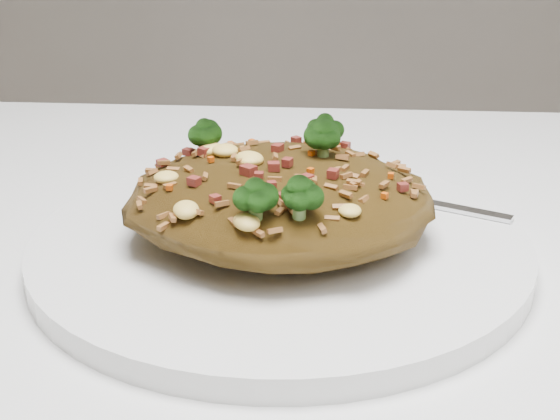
# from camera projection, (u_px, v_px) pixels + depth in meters

# --- Properties ---
(plate) EXTENTS (0.29, 0.29, 0.01)m
(plate) POSITION_uv_depth(u_px,v_px,m) (280.00, 244.00, 0.46)
(plate) COLOR white
(plate) RESTS_ON dining_table
(fried_rice) EXTENTS (0.18, 0.16, 0.07)m
(fried_rice) POSITION_uv_depth(u_px,v_px,m) (280.00, 187.00, 0.44)
(fried_rice) COLOR brown
(fried_rice) RESTS_ON plate
(fork) EXTENTS (0.15, 0.08, 0.00)m
(fork) POSITION_uv_depth(u_px,v_px,m) (398.00, 197.00, 0.50)
(fork) COLOR silver
(fork) RESTS_ON plate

